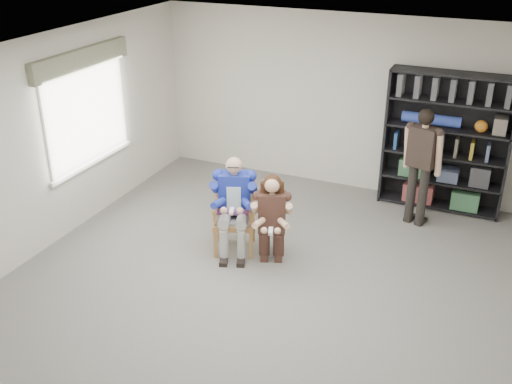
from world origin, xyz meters
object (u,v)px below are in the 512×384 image
at_px(kneeling_woman, 272,221).
at_px(armchair, 234,215).
at_px(bookshelf, 446,143).
at_px(standing_man, 420,168).
at_px(seated_man, 234,205).

bearing_deg(kneeling_woman, armchair, 148.22).
relative_size(kneeling_woman, bookshelf, 0.58).
xyz_separation_m(bookshelf, standing_man, (-0.24, -0.69, -0.18)).
distance_m(armchair, kneeling_woman, 0.60).
xyz_separation_m(armchair, kneeling_woman, (0.58, -0.12, 0.10)).
distance_m(armchair, seated_man, 0.15).
bearing_deg(armchair, bookshelf, 25.86).
bearing_deg(armchair, standing_man, 19.33).
bearing_deg(bookshelf, armchair, -134.05).
xyz_separation_m(seated_man, bookshelf, (2.33, 2.41, 0.39)).
relative_size(bookshelf, standing_man, 1.21).
bearing_deg(seated_man, bookshelf, 25.86).
bearing_deg(kneeling_woman, seated_man, 148.22).
height_order(armchair, standing_man, standing_man).
relative_size(seated_man, standing_man, 0.76).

